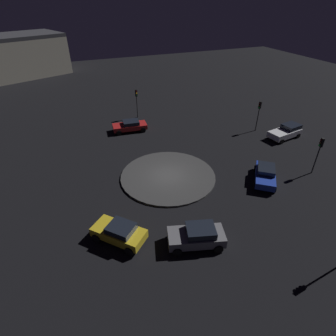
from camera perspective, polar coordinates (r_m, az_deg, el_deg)
name	(u,v)px	position (r m, az deg, el deg)	size (l,w,h in m)	color
ground_plane	(168,177)	(26.95, 0.00, -1.81)	(116.12, 116.12, 0.00)	black
roundabout_island	(168,176)	(26.89, 0.00, -1.66)	(9.28, 9.28, 0.18)	#383838
car_blue	(265,174)	(27.60, 19.67, -1.20)	(4.37, 3.99, 1.44)	#1E38A5
car_grey	(197,236)	(20.02, 6.09, -13.90)	(2.96, 4.36, 1.60)	slate
car_white	(286,132)	(37.04, 23.43, 7.00)	(2.64, 4.44, 1.57)	white
car_yellow	(119,232)	(20.51, -10.12, -13.06)	(4.05, 3.92, 1.49)	gold
car_red	(130,126)	(36.15, -7.93, 8.75)	(2.50, 4.50, 1.37)	red
traffic_light_east	(137,98)	(39.50, -6.58, 14.30)	(0.37, 0.32, 4.01)	#2D2D2D
traffic_light_south	(319,149)	(29.82, 29.07, 3.55)	(0.36, 0.39, 3.87)	#2D2D2D
traffic_light_south_near	(259,110)	(36.91, 18.46, 11.36)	(0.36, 0.39, 3.91)	#2D2D2D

